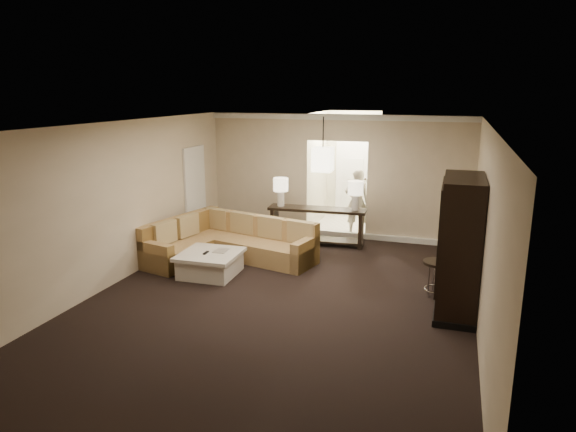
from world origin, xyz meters
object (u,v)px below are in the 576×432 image
(sectional_sofa, at_px, (227,243))
(console_table, at_px, (317,223))
(person, at_px, (357,198))
(coffee_table, at_px, (210,263))
(drink_table, at_px, (437,271))
(armoire, at_px, (459,248))

(sectional_sofa, xyz_separation_m, console_table, (1.46, 1.54, 0.15))
(sectional_sofa, height_order, person, person)
(coffee_table, xyz_separation_m, person, (2.03, 3.57, 0.64))
(console_table, height_order, drink_table, console_table)
(console_table, distance_m, armoire, 4.04)
(sectional_sofa, xyz_separation_m, drink_table, (4.09, -0.67, 0.09))
(console_table, bearing_deg, sectional_sofa, -137.28)
(console_table, bearing_deg, person, 55.03)
(sectional_sofa, bearing_deg, drink_table, 4.03)
(coffee_table, distance_m, drink_table, 4.00)
(coffee_table, distance_m, console_table, 2.84)
(armoire, relative_size, person, 1.22)
(armoire, height_order, person, armoire)
(console_table, distance_m, drink_table, 3.43)
(coffee_table, height_order, drink_table, drink_table)
(coffee_table, relative_size, person, 0.63)
(coffee_table, relative_size, armoire, 0.52)
(armoire, bearing_deg, drink_table, 119.48)
(person, bearing_deg, armoire, 105.21)
(sectional_sofa, height_order, console_table, sectional_sofa)
(sectional_sofa, relative_size, armoire, 1.54)
(drink_table, distance_m, person, 3.87)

